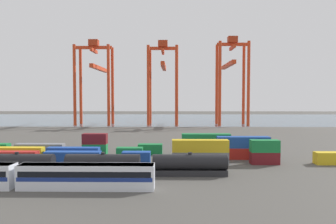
{
  "coord_description": "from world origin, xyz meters",
  "views": [
    {
      "loc": [
        10.83,
        -69.04,
        14.43
      ],
      "look_at": [
        9.19,
        33.48,
        9.55
      ],
      "focal_mm": 34.16,
      "sensor_mm": 36.0,
      "label": 1
    }
  ],
  "objects": [
    {
      "name": "shipping_container_2",
      "position": [
        -10.9,
        -0.74,
        1.3
      ],
      "size": [
        12.1,
        2.44,
        2.6
      ],
      "primitive_type": "cube",
      "color": "#1C4299",
      "rests_on": "ground_plane"
    },
    {
      "name": "shipping_container_22",
      "position": [
        19.06,
        10.45,
        3.9
      ],
      "size": [
        12.1,
        2.44,
        2.6
      ],
      "primitive_type": "cube",
      "color": "#197538",
      "rests_on": "shipping_container_21"
    },
    {
      "name": "gantry_crane_west",
      "position": [
        -30.18,
        99.51,
        26.53
      ],
      "size": [
        18.73,
        37.85,
        43.86
      ],
      "color": "red",
      "rests_on": "ground_plane"
    },
    {
      "name": "shipping_container_3",
      "position": [
        2.89,
        -0.74,
        1.3
      ],
      "size": [
        6.04,
        2.44,
        2.6
      ],
      "primitive_type": "cube",
      "color": "#1C4299",
      "rests_on": "ground_plane"
    },
    {
      "name": "freight_tank_row",
      "position": [
        -2.1,
        -10.92,
        1.98
      ],
      "size": [
        45.65,
        2.78,
        4.24
      ],
      "color": "#232326",
      "rests_on": "ground_plane"
    },
    {
      "name": "shipping_container_14",
      "position": [
        27.12,
        4.85,
        1.3
      ],
      "size": [
        12.1,
        2.44,
        2.6
      ],
      "primitive_type": "cube",
      "color": "#AD211C",
      "rests_on": "ground_plane"
    },
    {
      "name": "shipping_container_7",
      "position": [
        30.47,
        -0.74,
        3.9
      ],
      "size": [
        6.04,
        2.44,
        2.6
      ],
      "primitive_type": "cube",
      "color": "#197538",
      "rests_on": "shipping_container_6"
    },
    {
      "name": "shipping_container_15",
      "position": [
        27.12,
        4.85,
        3.9
      ],
      "size": [
        12.1,
        2.44,
        2.6
      ],
      "primitive_type": "cube",
      "color": "#1C4299",
      "rests_on": "shipping_container_14"
    },
    {
      "name": "shipping_container_10",
      "position": [
        -25.73,
        4.85,
        1.3
      ],
      "size": [
        12.1,
        2.44,
        2.6
      ],
      "primitive_type": "cube",
      "color": "gold",
      "rests_on": "ground_plane"
    },
    {
      "name": "shipping_container_6",
      "position": [
        30.47,
        -0.74,
        1.3
      ],
      "size": [
        6.04,
        2.44,
        2.6
      ],
      "primitive_type": "cube",
      "color": "maroon",
      "rests_on": "ground_plane"
    },
    {
      "name": "gantry_crane_east",
      "position": [
        41.27,
        99.22,
        27.36
      ],
      "size": [
        15.86,
        36.49,
        45.31
      ],
      "color": "red",
      "rests_on": "ground_plane"
    },
    {
      "name": "shipping_container_20",
      "position": [
        5.12,
        10.45,
        1.3
      ],
      "size": [
        6.04,
        2.44,
        2.6
      ],
      "primitive_type": "cube",
      "color": "#197538",
      "rests_on": "ground_plane"
    },
    {
      "name": "shipping_container_11",
      "position": [
        -12.52,
        4.85,
        1.3
      ],
      "size": [
        12.1,
        2.44,
        2.6
      ],
      "primitive_type": "cube",
      "color": "#1C4299",
      "rests_on": "ground_plane"
    },
    {
      "name": "gantry_crane_central",
      "position": [
        5.55,
        99.51,
        26.5
      ],
      "size": [
        15.76,
        38.2,
        43.34
      ],
      "color": "red",
      "rests_on": "ground_plane"
    },
    {
      "name": "passenger_train",
      "position": [
        -13.72,
        -19.9,
        2.14
      ],
      "size": [
        43.29,
        3.14,
        3.9
      ],
      "color": "silver",
      "rests_on": "ground_plane"
    },
    {
      "name": "shipping_container_19",
      "position": [
        -8.83,
        10.45,
        3.9
      ],
      "size": [
        6.04,
        2.44,
        2.6
      ],
      "primitive_type": "cube",
      "color": "maroon",
      "rests_on": "shipping_container_18"
    },
    {
      "name": "shipping_container_13",
      "position": [
        13.91,
        4.85,
        1.3
      ],
      "size": [
        6.04,
        2.44,
        2.6
      ],
      "primitive_type": "cube",
      "color": "#1C4299",
      "rests_on": "ground_plane"
    },
    {
      "name": "shipping_container_18",
      "position": [
        -8.83,
        10.45,
        1.3
      ],
      "size": [
        6.04,
        2.44,
        2.6
      ],
      "primitive_type": "cube",
      "color": "#197538",
      "rests_on": "ground_plane"
    },
    {
      "name": "shipping_container_5",
      "position": [
        16.68,
        -0.74,
        3.9
      ],
      "size": [
        12.1,
        2.44,
        2.6
      ],
      "primitive_type": "cube",
      "color": "gold",
      "rests_on": "shipping_container_4"
    },
    {
      "name": "shipping_container_4",
      "position": [
        16.68,
        -0.74,
        1.3
      ],
      "size": [
        12.1,
        2.44,
        2.6
      ],
      "primitive_type": "cube",
      "color": "slate",
      "rests_on": "ground_plane"
    },
    {
      "name": "ground_plane",
      "position": [
        0.0,
        40.0,
        0.0
      ],
      "size": [
        420.0,
        420.0,
        0.0
      ],
      "primitive_type": "plane",
      "color": "#4C4944"
    },
    {
      "name": "shipping_container_21",
      "position": [
        19.06,
        10.45,
        1.3
      ],
      "size": [
        12.1,
        2.44,
        2.6
      ],
      "primitive_type": "cube",
      "color": "silver",
      "rests_on": "ground_plane"
    },
    {
      "name": "shipping_container_8",
      "position": [
        44.26,
        -0.74,
        1.3
      ],
      "size": [
        6.04,
        2.44,
        2.6
      ],
      "primitive_type": "cube",
      "color": "gold",
      "rests_on": "ground_plane"
    },
    {
      "name": "harbour_water",
      "position": [
        0.0,
        139.12,
        0.0
      ],
      "size": [
        400.0,
        110.0,
        0.01
      ],
      "primitive_type": "cube",
      "color": "#475B6B",
      "rests_on": "ground_plane"
    },
    {
      "name": "shipping_container_12",
      "position": [
        0.7,
        4.85,
        1.3
      ],
      "size": [
        6.04,
        2.44,
        2.6
      ],
      "primitive_type": "cube",
      "color": "#197538",
      "rests_on": "ground_plane"
    },
    {
      "name": "shipping_container_17",
      "position": [
        -22.78,
        10.45,
        1.3
      ],
      "size": [
        12.1,
        2.44,
        2.6
      ],
      "primitive_type": "cube",
      "color": "slate",
      "rests_on": "ground_plane"
    },
    {
      "name": "shipping_container_1",
      "position": [
        -24.69,
        -0.74,
        1.3
      ],
      "size": [
        12.1,
        2.44,
        2.6
      ],
      "primitive_type": "cube",
      "color": "#AD211C",
      "rests_on": "ground_plane"
    }
  ]
}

